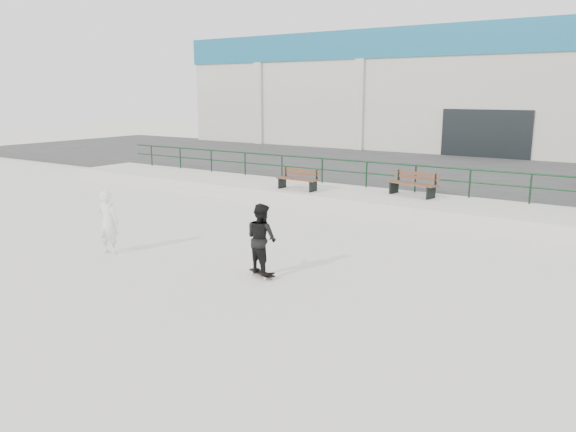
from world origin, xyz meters
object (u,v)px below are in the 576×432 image
Objects in this scene: bench_left at (298,179)px; bench_right at (413,184)px; skateboard at (262,273)px; seated_skater at (108,222)px; standing_skater at (262,238)px.

bench_left is 4.30m from bench_right.
bench_left reaches higher than skateboard.
seated_skater reaches higher than bench_left.
bench_right is 2.41× the size of skateboard.
standing_skater is at bearing -60.85° from bench_left.
skateboard is 4.56m from seated_skater.
bench_right is 10.76m from seated_skater.
standing_skater is 0.96× the size of seated_skater.
bench_right reaches higher than skateboard.
skateboard is (4.12, -7.93, -0.82)m from bench_left.
skateboard is at bearing 176.44° from seated_skater.
standing_skater is at bearing -70.56° from skateboard.
skateboard is at bearing -60.85° from bench_left.
standing_skater reaches higher than bench_left.
bench_right is at bearing -73.64° from standing_skater.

